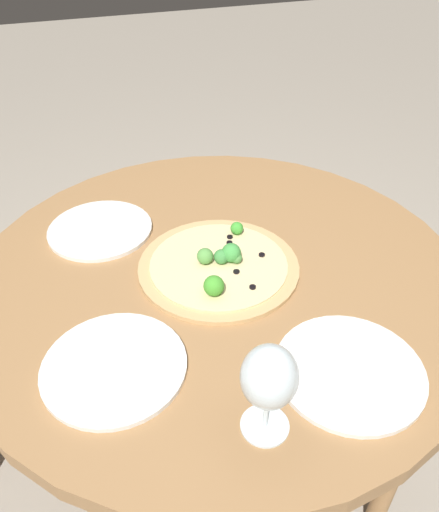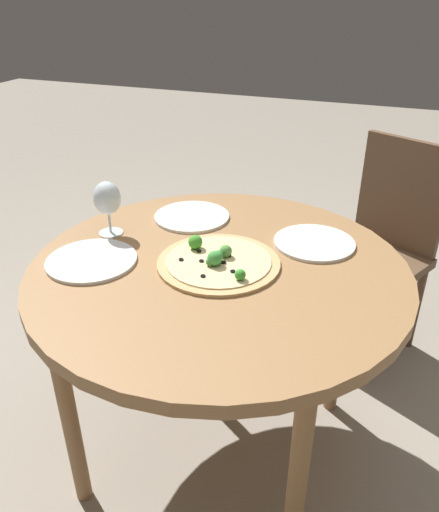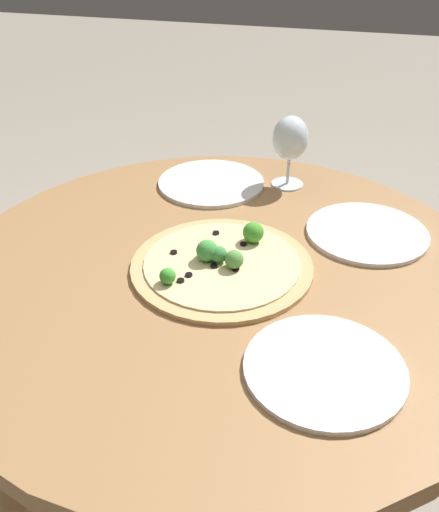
{
  "view_description": "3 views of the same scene",
  "coord_description": "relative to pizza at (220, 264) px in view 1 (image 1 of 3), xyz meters",
  "views": [
    {
      "loc": [
        0.8,
        -0.29,
        1.46
      ],
      "look_at": [
        -0.0,
        0.0,
        0.79
      ],
      "focal_mm": 35.0,
      "sensor_mm": 36.0,
      "label": 1
    },
    {
      "loc": [
        -0.45,
        1.16,
        1.47
      ],
      "look_at": [
        -0.0,
        0.0,
        0.79
      ],
      "focal_mm": 35.0,
      "sensor_mm": 36.0,
      "label": 2
    },
    {
      "loc": [
        -0.89,
        -0.23,
        1.39
      ],
      "look_at": [
        -0.0,
        0.0,
        0.79
      ],
      "focal_mm": 40.0,
      "sensor_mm": 36.0,
      "label": 3
    }
  ],
  "objects": [
    {
      "name": "wine_glass",
      "position": [
        0.4,
        -0.07,
        0.11
      ],
      "size": [
        0.09,
        0.09,
        0.18
      ],
      "color": "silver",
      "rests_on": "dining_table"
    },
    {
      "name": "plate_near",
      "position": [
        -0.23,
        -0.23,
        -0.01
      ],
      "size": [
        0.25,
        0.25,
        0.01
      ],
      "color": "silver",
      "rests_on": "dining_table"
    },
    {
      "name": "dining_table",
      "position": [
        0.0,
        -0.0,
        -0.08
      ],
      "size": [
        1.09,
        1.09,
        0.76
      ],
      "color": "olive",
      "rests_on": "ground_plane"
    },
    {
      "name": "plate_far",
      "position": [
        0.2,
        -0.27,
        -0.01
      ],
      "size": [
        0.26,
        0.26,
        0.01
      ],
      "color": "silver",
      "rests_on": "dining_table"
    },
    {
      "name": "pizza",
      "position": [
        0.0,
        0.0,
        0.0
      ],
      "size": [
        0.36,
        0.36,
        0.06
      ],
      "color": "tan",
      "rests_on": "dining_table"
    },
    {
      "name": "ground_plane",
      "position": [
        0.0,
        -0.0,
        -0.77
      ],
      "size": [
        12.0,
        12.0,
        0.0
      ],
      "primitive_type": "plane",
      "color": "gray"
    },
    {
      "name": "plate_side",
      "position": [
        0.35,
        0.12,
        -0.01
      ],
      "size": [
        0.26,
        0.26,
        0.01
      ],
      "color": "silver",
      "rests_on": "dining_table"
    }
  ]
}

